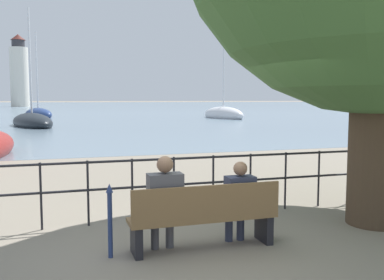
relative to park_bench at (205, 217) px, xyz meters
name	(u,v)px	position (x,y,z in m)	size (l,w,h in m)	color
ground_plane	(203,248)	(0.00, 0.07, -0.44)	(1000.00, 1000.00, 0.00)	gray
harbor_water	(62,105)	(0.00, 159.77, -0.44)	(600.00, 300.00, 0.01)	slate
park_bench	(205,217)	(0.00, 0.00, 0.00)	(2.02, 0.45, 0.90)	brown
seated_person_left	(165,200)	(-0.53, 0.08, 0.26)	(0.45, 0.35, 1.28)	#4C4C51
seated_person_right	(239,199)	(0.53, 0.08, 0.20)	(0.40, 0.35, 1.16)	#2D3347
promenade_railing	(174,178)	(0.00, 1.58, 0.25)	(15.54, 0.04, 1.05)	black
closed_umbrella	(110,217)	(-1.24, 0.08, 0.09)	(0.09, 0.09, 0.96)	navy
sailboat_0	(38,114)	(-3.90, 45.71, -0.09)	(4.20, 6.10, 9.97)	navy
sailboat_3	(32,122)	(-3.66, 28.67, -0.13)	(4.26, 7.95, 9.11)	black
sailboat_4	(223,115)	(14.88, 36.82, -0.05)	(3.32, 7.15, 10.21)	silver
harbor_lighthouse	(19,73)	(-11.45, 120.95, 8.65)	(4.83, 4.83, 19.54)	silver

